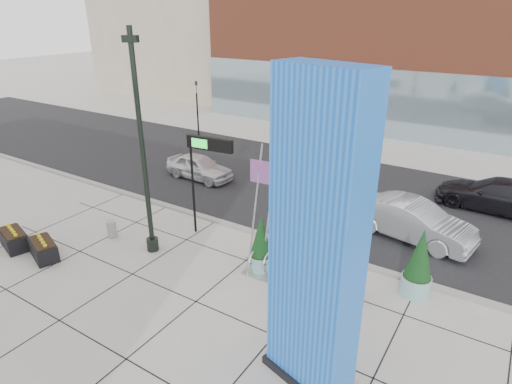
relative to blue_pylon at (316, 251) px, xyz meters
The scene contains 19 objects.
ground 7.01m from the blue_pylon, 161.01° to the left, with size 160.00×160.00×0.00m, color #9E9991.
street_asphalt 13.68m from the blue_pylon, 114.95° to the left, with size 80.00×12.00×0.02m, color black.
curb_edge 8.94m from the blue_pylon, 133.16° to the left, with size 80.00×0.30×0.12m, color gray.
tower_podium 29.31m from the blue_pylon, 98.92° to the left, with size 34.00×10.00×11.00m, color #97452C.
tower_glass_front 24.57m from the blue_pylon, 100.66° to the left, with size 34.00×0.60×5.00m, color #8CA5B2.
blue_pylon is the anchor object (origin of this frame).
lamp_post 8.54m from the blue_pylon, 162.50° to the left, with size 0.58×0.46×8.45m.
public_art_sculpture 5.39m from the blue_pylon, 130.92° to the left, with size 2.17×1.11×4.91m.
concrete_bollard 11.20m from the blue_pylon, 166.80° to the left, with size 0.38×0.38×0.74m, color gray.
overhead_street_sign 8.40m from the blue_pylon, 145.95° to the left, with size 2.05×0.38×4.34m.
round_planter_east 6.04m from the blue_pylon, 74.34° to the left, with size 0.99×0.99×2.48m.
round_planter_mid 4.56m from the blue_pylon, 95.21° to the left, with size 1.03×1.03×2.58m.
round_planter_west 5.96m from the blue_pylon, 135.25° to the left, with size 0.89×0.89×2.23m.
box_planter_north 11.83m from the blue_pylon, behind, with size 1.71×1.24×0.85m.
box_planter_south 13.49m from the blue_pylon, behind, with size 1.72×1.18×0.86m.
car_white_west 15.49m from the blue_pylon, 139.90° to the left, with size 1.64×4.09×1.39m, color silver.
car_silver_mid 9.56m from the blue_pylon, 87.66° to the left, with size 1.74×5.00×1.65m, color #A6A8AE.
car_dark_east 14.71m from the blue_pylon, 77.64° to the left, with size 2.20×5.42×1.57m, color black.
traffic_signal 24.41m from the blue_pylon, 136.05° to the left, with size 0.15×0.18×4.10m.
Camera 1 is at (8.88, -9.73, 8.90)m, focal length 30.00 mm.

